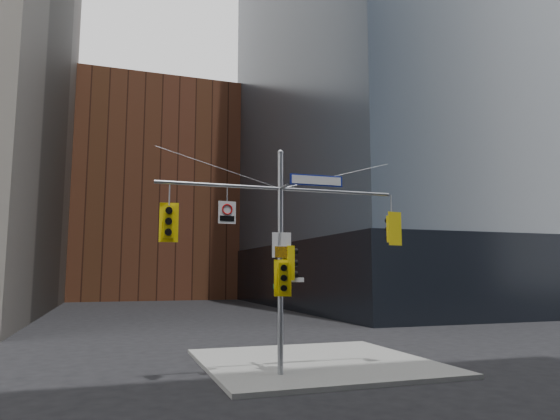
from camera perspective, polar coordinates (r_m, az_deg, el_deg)
ground at (r=14.49m, az=2.73°, el=-20.28°), size 160.00×160.00×0.00m
sidewalk_corner at (r=18.84m, az=4.05°, el=-16.97°), size 8.00×8.00×0.15m
podium_ne at (r=55.99m, az=17.86°, el=-7.14°), size 36.40×36.40×6.00m
brick_midrise at (r=72.14m, az=-14.27°, el=1.57°), size 26.00×20.00×28.00m
signal_assembly at (r=16.03m, az=0.05°, el=-3.13°), size 8.00×0.80×7.30m
traffic_light_west_arm at (r=15.32m, az=-12.60°, el=-1.33°), size 0.57×0.49×1.20m
traffic_light_east_arm at (r=17.79m, az=12.68°, el=-2.12°), size 0.55×0.49×1.16m
traffic_light_pole_side at (r=16.11m, az=1.14°, el=-6.08°), size 0.46×0.39×1.10m
traffic_light_pole_front at (r=15.73m, az=0.37°, el=-7.78°), size 0.54×0.50×1.15m
street_sign_blade at (r=16.72m, az=4.19°, el=3.40°), size 1.86×0.08×0.36m
regulatory_sign_arm at (r=15.61m, az=-6.06°, el=-0.20°), size 0.56×0.10×0.70m
regulatory_sign_pole at (r=15.90m, az=0.18°, el=-4.09°), size 0.61×0.10×0.80m
street_blade_ew at (r=16.14m, az=1.57°, el=-7.99°), size 0.74×0.12×0.15m
street_blade_ns at (r=16.43m, az=-0.46°, el=-8.75°), size 0.10×0.76×0.15m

